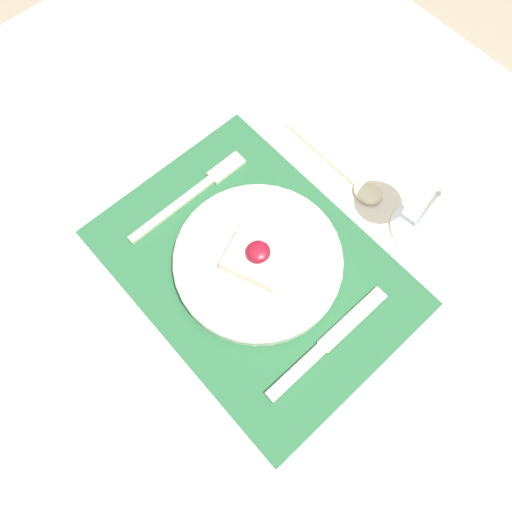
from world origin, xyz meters
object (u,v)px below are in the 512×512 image
at_px(dinner_plate, 256,258).
at_px(knife, 320,350).
at_px(spoon, 353,180).
at_px(wine_glass_near, 446,182).
at_px(fork, 196,191).

distance_m(dinner_plate, knife, 0.16).
bearing_deg(dinner_plate, knife, -8.49).
relative_size(spoon, wine_glass_near, 1.08).
height_order(fork, knife, knife).
xyz_separation_m(dinner_plate, knife, (0.15, -0.02, -0.01)).
height_order(dinner_plate, wine_glass_near, wine_glass_near).
distance_m(dinner_plate, spoon, 0.20).
bearing_deg(knife, spoon, 124.64).
bearing_deg(fork, knife, -8.19).
distance_m(fork, knife, 0.30).
bearing_deg(dinner_plate, spoon, 89.75).
relative_size(dinner_plate, spoon, 1.22).
relative_size(dinner_plate, fork, 1.12).
xyz_separation_m(fork, wine_glass_near, (0.26, 0.20, 0.12)).
bearing_deg(wine_glass_near, spoon, -174.16).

